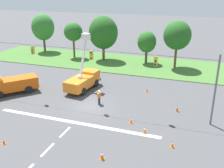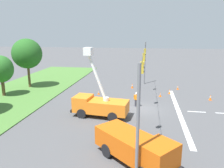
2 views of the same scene
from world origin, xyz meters
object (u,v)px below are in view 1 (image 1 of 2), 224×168
utility_truck_bucket_lift (83,79)px  road_worker (99,96)px  traffic_cone_foreground_left (147,90)px  traffic_cone_mid_right (102,155)px  tree_east (147,42)px  traffic_cone_near_bucket (177,108)px  tree_far_east (177,35)px  traffic_cone_lane_edge_b (4,141)px  tree_west (73,32)px  traffic_cone_mid_left (173,144)px  tree_far_west (43,27)px  utility_truck_support_near (12,84)px  tree_centre (103,33)px  traffic_cone_foreground_right (145,130)px  traffic_cone_lane_edge_a (131,120)px

utility_truck_bucket_lift → road_worker: bearing=-44.9°
traffic_cone_foreground_left → traffic_cone_mid_right: traffic_cone_mid_right is taller
tree_east → traffic_cone_near_bucket: bearing=-67.3°
tree_far_east → traffic_cone_foreground_left: 13.19m
traffic_cone_near_bucket → traffic_cone_lane_edge_b: size_ratio=1.34×
tree_west → traffic_cone_mid_left: 32.65m
traffic_cone_near_bucket → tree_far_west: bearing=146.6°
tree_far_west → traffic_cone_mid_left: 39.79m
utility_truck_bucket_lift → utility_truck_support_near: size_ratio=1.19×
tree_centre → traffic_cone_near_bucket: tree_centre is taller
traffic_cone_foreground_right → traffic_cone_lane_edge_a: (-1.72, 1.41, -0.05)m
tree_centre → tree_far_east: 13.02m
utility_truck_support_near → traffic_cone_lane_edge_a: (16.48, -2.57, -0.95)m
traffic_cone_mid_right → tree_east: bearing=95.3°
utility_truck_bucket_lift → traffic_cone_mid_left: bearing=-37.1°
tree_east → traffic_cone_foreground_right: (4.94, -23.13, -3.49)m
tree_far_west → tree_east: (21.79, -1.65, -1.27)m
utility_truck_support_near → traffic_cone_lane_edge_b: bearing=-54.8°
traffic_cone_mid_right → traffic_cone_lane_edge_b: bearing=-174.8°
utility_truck_bucket_lift → tree_far_west: bearing=135.1°
utility_truck_bucket_lift → tree_far_east: bearing=53.2°
traffic_cone_near_bucket → utility_truck_support_near: bearing=-175.5°
tree_west → traffic_cone_foreground_right: (18.79, -22.59, -4.56)m
tree_centre → traffic_cone_lane_edge_a: tree_centre is taller
traffic_cone_foreground_right → traffic_cone_lane_edge_b: size_ratio=1.12×
utility_truck_bucket_lift → traffic_cone_lane_edge_a: utility_truck_bucket_lift is taller
tree_centre → road_worker: tree_centre is taller
tree_far_east → traffic_cone_lane_edge_b: size_ratio=12.77×
tree_west → traffic_cone_lane_edge_b: size_ratio=10.89×
tree_far_east → traffic_cone_near_bucket: 17.37m
tree_centre → traffic_cone_foreground_left: (10.85, -12.50, -4.82)m
tree_west → traffic_cone_near_bucket: size_ratio=8.13×
road_worker → traffic_cone_lane_edge_b: size_ratio=2.89×
traffic_cone_foreground_right → traffic_cone_mid_right: bearing=-114.9°
tree_east → traffic_cone_near_bucket: (7.32, -17.52, -3.42)m
traffic_cone_foreground_right → traffic_cone_lane_edge_a: 2.22m
tree_west → tree_centre: bearing=0.6°
tree_far_west → utility_truck_support_near: tree_far_west is taller
traffic_cone_foreground_right → traffic_cone_mid_right: traffic_cone_mid_right is taller
utility_truck_support_near → traffic_cone_foreground_left: 17.40m
tree_west → utility_truck_support_near: (0.60, -18.61, -3.66)m
traffic_cone_mid_left → traffic_cone_near_bucket: traffic_cone_near_bucket is taller
utility_truck_support_near → traffic_cone_mid_right: bearing=-29.6°
tree_far_west → traffic_cone_lane_edge_a: (25.01, -23.36, -4.81)m
road_worker → traffic_cone_foreground_right: 7.87m
tree_far_east → traffic_cone_mid_right: 27.71m
tree_centre → utility_truck_support_near: size_ratio=1.31×
tree_far_east → utility_truck_bucket_lift: 17.77m
traffic_cone_foreground_left → traffic_cone_mid_right: (-0.38, -15.19, 0.10)m
tree_far_west → tree_west: tree_far_west is taller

